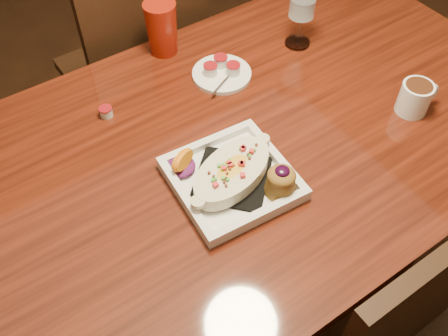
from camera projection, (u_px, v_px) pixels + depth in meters
floor at (244, 279)px, 1.76m from camera, size 7.00×7.00×0.00m
table at (252, 159)px, 1.25m from camera, size 1.50×0.90×0.75m
chair_far at (140, 71)px, 1.70m from camera, size 0.42×0.42×0.93m
plate at (236, 176)px, 1.06m from camera, size 0.26×0.26×0.08m
coffee_mug at (416, 97)px, 1.19m from camera, size 0.11×0.08×0.08m
goblet at (302, 5)px, 1.30m from camera, size 0.08×0.08×0.18m
saucer at (222, 72)px, 1.30m from camera, size 0.15×0.15×0.11m
creamer_loose at (106, 112)px, 1.20m from camera, size 0.03×0.03×0.03m
red_tumbler at (162, 28)px, 1.32m from camera, size 0.09×0.09×0.14m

